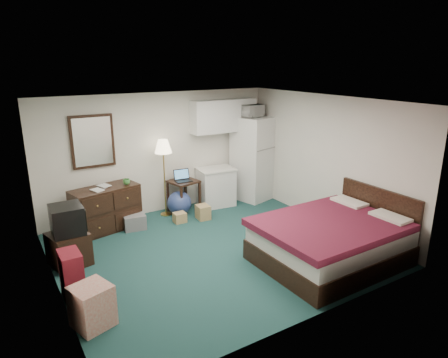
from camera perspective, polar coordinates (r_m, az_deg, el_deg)
floor at (r=6.93m, az=-1.31°, el=-10.09°), size 5.00×4.50×0.01m
ceiling at (r=6.22m, az=-1.46°, el=10.97°), size 5.00×4.50×0.01m
walls at (r=6.46m, az=-1.38°, el=-0.14°), size 5.01×4.51×2.50m
mirror at (r=7.91m, az=-18.27°, el=5.13°), size 0.80×0.06×1.00m
upper_cabinets at (r=8.79m, az=-0.05°, el=9.03°), size 1.50×0.35×0.70m
headboard at (r=7.34m, az=21.07°, el=-4.98°), size 0.06×1.56×1.00m
dresser at (r=7.88m, az=-16.49°, el=-4.08°), size 1.32×0.80×0.84m
floor_lamp at (r=8.24m, az=-8.50°, el=0.13°), size 0.40×0.40×1.59m
desk at (r=8.53m, az=-5.78°, el=-2.42°), size 0.64×0.64×0.68m
exercise_ball at (r=8.38m, az=-6.41°, el=-3.43°), size 0.60×0.60×0.50m
kitchen_counter at (r=8.84m, az=-1.16°, el=-1.20°), size 0.80×0.65×0.81m
fridge at (r=9.18m, az=4.21°, el=2.97°), size 0.96×0.96×1.90m
bed at (r=6.62m, az=14.91°, el=-8.66°), size 2.20×1.72×0.70m
tv_stand at (r=6.82m, az=-21.28°, el=-9.29°), size 0.65×0.68×0.53m
suitcase at (r=5.88m, az=-20.91°, el=-12.72°), size 0.26×0.42×0.67m
retail_box at (r=5.30m, az=-18.33°, el=-16.84°), size 0.53×0.53×0.53m
file_bin at (r=7.86m, az=-12.65°, el=-6.00°), size 0.45×0.36×0.28m
cardboard_box_a at (r=8.04m, az=-6.34°, el=-5.49°), size 0.24×0.21×0.20m
cardboard_box_b at (r=8.16m, az=-3.02°, el=-4.74°), size 0.26×0.30×0.29m
laptop at (r=8.33m, az=-5.82°, el=0.42°), size 0.36×0.30×0.23m
crt_tv at (r=6.65m, az=-21.53°, el=-5.41°), size 0.49×0.53×0.45m
microwave at (r=8.93m, az=4.03°, el=9.89°), size 0.55×0.39×0.34m
book_a at (r=7.53m, az=-18.29°, el=-0.87°), size 0.17×0.07×0.24m
book_b at (r=7.74m, az=-17.40°, el=-0.30°), size 0.18×0.09×0.25m
mug at (r=7.81m, az=-13.76°, el=-0.29°), size 0.14×0.11×0.14m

